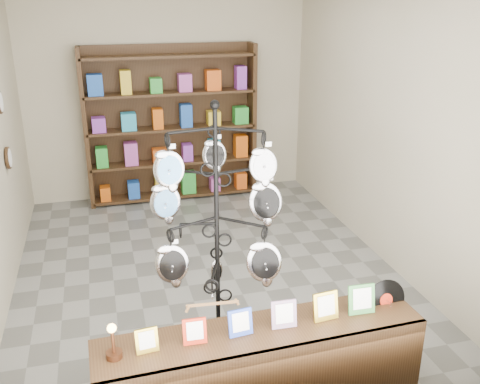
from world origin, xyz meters
name	(u,v)px	position (x,y,z in m)	size (l,w,h in m)	color
ground	(206,269)	(0.00, 0.00, 0.00)	(5.00, 5.00, 0.00)	slate
room_envelope	(202,102)	(0.00, 0.00, 1.85)	(5.00, 5.00, 5.00)	#B1A78E
display_tree	(217,218)	(-0.19, -1.46, 1.25)	(1.11, 1.05, 2.16)	black
front_shelf	(262,364)	(0.00, -2.06, 0.30)	(2.43, 0.57, 0.85)	black
back_shelving	(172,129)	(0.00, 2.30, 1.03)	(2.42, 0.36, 2.20)	black
wall_clocks	(4,131)	(-1.97, 0.80, 1.50)	(0.03, 0.24, 0.84)	black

